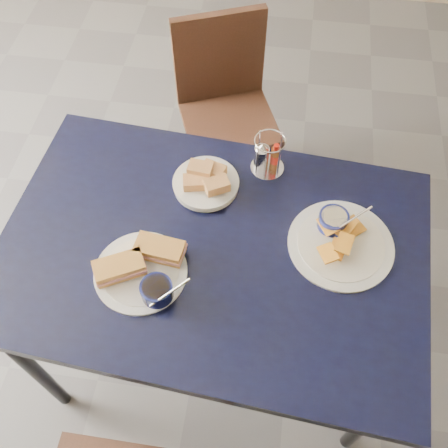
# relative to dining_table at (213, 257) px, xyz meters

# --- Properties ---
(ground) EXTENTS (6.00, 6.00, 0.00)m
(ground) POSITION_rel_dining_table_xyz_m (-0.07, 0.06, -0.69)
(ground) COLOR #535258
(ground) RESTS_ON ground
(dining_table) EXTENTS (1.33, 0.94, 0.75)m
(dining_table) POSITION_rel_dining_table_xyz_m (0.00, 0.00, 0.00)
(dining_table) COLOR black
(dining_table) RESTS_ON ground
(chair_far) EXTENTS (0.51, 0.51, 0.84)m
(chair_far) POSITION_rel_dining_table_xyz_m (-0.06, 0.92, -0.21)
(chair_far) COLOR black
(chair_far) RESTS_ON ground
(sandwich_plate) EXTENTS (0.30, 0.27, 0.12)m
(sandwich_plate) POSITION_rel_dining_table_xyz_m (-0.18, -0.11, 0.09)
(sandwich_plate) COLOR white
(sandwich_plate) RESTS_ON dining_table
(plantain_plate) EXTENTS (0.32, 0.32, 0.12)m
(plantain_plate) POSITION_rel_dining_table_xyz_m (0.37, 0.08, 0.08)
(plantain_plate) COLOR white
(plantain_plate) RESTS_ON dining_table
(bread_basket) EXTENTS (0.21, 0.21, 0.07)m
(bread_basket) POSITION_rel_dining_table_xyz_m (-0.05, 0.22, 0.09)
(bread_basket) COLOR white
(bread_basket) RESTS_ON dining_table
(condiment_caddy) EXTENTS (0.11, 0.11, 0.14)m
(condiment_caddy) POSITION_rel_dining_table_xyz_m (0.13, 0.33, 0.12)
(condiment_caddy) COLOR silver
(condiment_caddy) RESTS_ON dining_table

